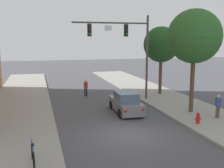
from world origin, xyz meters
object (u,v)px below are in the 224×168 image
(traffic_signal_mast, at_px, (127,42))
(pedestrian_sidewalk_right_walker, at_px, (218,105))
(car_lead_grey, at_px, (126,103))
(street_tree_nearest, at_px, (194,37))
(fire_hydrant, at_px, (198,118))
(street_tree_second, at_px, (161,45))
(pedestrian_crossing_road, at_px, (86,87))
(bicycle_leaning, at_px, (33,155))

(traffic_signal_mast, distance_m, pedestrian_sidewalk_right_walker, 9.34)
(car_lead_grey, height_order, street_tree_nearest, street_tree_nearest)
(fire_hydrant, bearing_deg, street_tree_second, 78.62)
(traffic_signal_mast, height_order, car_lead_grey, traffic_signal_mast)
(pedestrian_crossing_road, bearing_deg, traffic_signal_mast, -46.13)
(pedestrian_crossing_road, height_order, fire_hydrant, pedestrian_crossing_road)
(bicycle_leaning, bearing_deg, traffic_signal_mast, 53.77)
(pedestrian_crossing_road, bearing_deg, street_tree_second, -10.40)
(car_lead_grey, xyz_separation_m, street_tree_second, (5.45, 5.43, 4.32))
(car_lead_grey, relative_size, pedestrian_sidewalk_right_walker, 2.61)
(car_lead_grey, xyz_separation_m, fire_hydrant, (3.48, -4.36, -0.22))
(pedestrian_crossing_road, xyz_separation_m, street_tree_nearest, (6.54, -8.42, 4.84))
(pedestrian_crossing_road, distance_m, street_tree_nearest, 11.71)
(street_tree_nearest, distance_m, street_tree_second, 7.15)
(bicycle_leaning, distance_m, fire_hydrant, 10.71)
(car_lead_grey, xyz_separation_m, pedestrian_crossing_road, (-1.90, 6.78, 0.19))
(pedestrian_sidewalk_right_walker, xyz_separation_m, fire_hydrant, (-2.07, -0.80, -0.56))
(fire_hydrant, bearing_deg, traffic_signal_mast, 105.95)
(bicycle_leaning, xyz_separation_m, street_tree_second, (12.24, 12.84, 4.50))
(pedestrian_sidewalk_right_walker, relative_size, street_tree_second, 0.25)
(car_lead_grey, relative_size, street_tree_nearest, 0.56)
(car_lead_grey, distance_m, bicycle_leaning, 10.05)
(pedestrian_sidewalk_right_walker, relative_size, fire_hydrant, 2.28)
(pedestrian_sidewalk_right_walker, height_order, fire_hydrant, pedestrian_sidewalk_right_walker)
(pedestrian_crossing_road, bearing_deg, bicycle_leaning, -108.99)
(pedestrian_sidewalk_right_walker, xyz_separation_m, street_tree_second, (-0.10, 8.99, 3.98))
(bicycle_leaning, height_order, street_tree_second, street_tree_second)
(traffic_signal_mast, xyz_separation_m, street_tree_second, (4.22, 1.90, -0.31))
(car_lead_grey, xyz_separation_m, pedestrian_sidewalk_right_walker, (5.55, -3.55, 0.34))
(traffic_signal_mast, height_order, fire_hydrant, traffic_signal_mast)
(traffic_signal_mast, distance_m, car_lead_grey, 5.95)
(traffic_signal_mast, bearing_deg, fire_hydrant, -74.05)
(pedestrian_crossing_road, xyz_separation_m, street_tree_second, (7.35, -1.35, 4.13))
(pedestrian_crossing_road, bearing_deg, street_tree_nearest, -52.15)
(bicycle_leaning, xyz_separation_m, fire_hydrant, (10.27, 3.05, -0.03))
(bicycle_leaning, xyz_separation_m, street_tree_nearest, (11.43, 5.77, 5.21))
(bicycle_leaning, relative_size, street_tree_nearest, 0.23)
(pedestrian_sidewalk_right_walker, relative_size, bicycle_leaning, 0.93)
(traffic_signal_mast, bearing_deg, pedestrian_sidewalk_right_walker, -58.57)
(pedestrian_sidewalk_right_walker, xyz_separation_m, street_tree_nearest, (-0.91, 1.92, 4.69))
(pedestrian_sidewalk_right_walker, xyz_separation_m, bicycle_leaning, (-12.34, -3.85, -0.52))
(traffic_signal_mast, relative_size, street_tree_nearest, 0.99)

